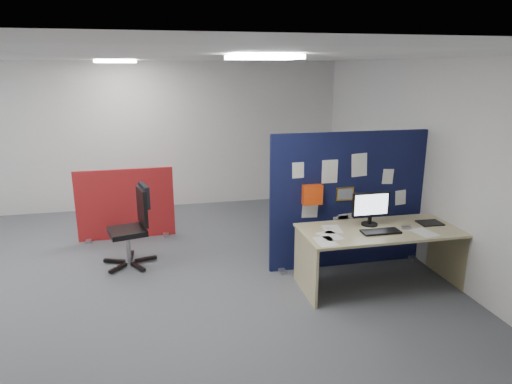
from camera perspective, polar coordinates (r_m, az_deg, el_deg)
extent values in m
plane|color=#4D4F54|center=(5.82, -21.75, -12.19)|extent=(9.00, 9.00, 0.00)
cube|color=white|center=(5.22, -24.76, 15.27)|extent=(9.00, 7.00, 0.02)
cube|color=silver|center=(8.76, -19.24, 6.39)|extent=(9.00, 0.02, 2.70)
cube|color=silver|center=(6.31, 21.25, 3.01)|extent=(0.02, 7.00, 2.70)
cube|color=white|center=(4.23, 0.86, 16.51)|extent=(0.60, 0.60, 0.04)
cube|color=white|center=(7.64, -17.10, 15.34)|extent=(0.60, 0.60, 0.04)
cube|color=#0F163A|center=(6.11, 11.73, -1.00)|extent=(2.18, 0.06, 1.80)
cube|color=#98979C|center=(6.11, 3.07, -9.52)|extent=(0.08, 0.30, 0.04)
cube|color=#98979C|center=(6.82, 18.63, -7.59)|extent=(0.08, 0.30, 0.04)
cube|color=white|center=(5.70, 5.28, 2.72)|extent=(0.15, 0.01, 0.20)
cube|color=white|center=(5.85, 9.20, 2.54)|extent=(0.21, 0.01, 0.30)
cube|color=white|center=(5.99, 12.79, 3.31)|extent=(0.21, 0.01, 0.30)
cube|color=white|center=(6.22, 16.16, 1.87)|extent=(0.15, 0.01, 0.20)
cube|color=white|center=(5.88, 6.79, -1.79)|extent=(0.21, 0.01, 0.30)
cube|color=white|center=(6.22, 14.41, -1.45)|extent=(0.21, 0.01, 0.30)
cube|color=white|center=(6.39, 17.61, -0.67)|extent=(0.15, 0.01, 0.20)
cube|color=white|center=(6.13, 10.57, -4.30)|extent=(0.21, 0.01, 0.30)
cube|color=white|center=(6.15, 11.17, -4.01)|extent=(0.21, 0.01, 0.30)
cube|color=gold|center=(6.01, 11.05, -0.24)|extent=(0.24, 0.01, 0.18)
cube|color=#FF4710|center=(5.79, 7.05, -0.33)|extent=(0.25, 0.10, 0.25)
cube|color=tan|center=(5.63, 15.36, -4.62)|extent=(1.92, 0.85, 0.03)
cube|color=tan|center=(5.41, 6.21, -9.14)|extent=(0.03, 0.79, 0.70)
cube|color=tan|center=(6.23, 22.78, -6.94)|extent=(0.03, 0.79, 0.70)
cube|color=tan|center=(6.02, 13.51, -4.87)|extent=(1.73, 0.02, 0.30)
cylinder|color=black|center=(5.73, 13.99, -3.92)|extent=(0.20, 0.20, 0.02)
cube|color=black|center=(5.71, 14.02, -3.36)|extent=(0.04, 0.03, 0.10)
cube|color=black|center=(5.65, 14.15, -1.48)|extent=(0.47, 0.04, 0.29)
cube|color=silver|center=(5.63, 14.24, -1.54)|extent=(0.43, 0.01, 0.25)
cube|color=black|center=(5.50, 15.32, -4.80)|extent=(0.45, 0.19, 0.02)
cube|color=#98979C|center=(5.71, 18.29, -4.26)|extent=(0.11, 0.09, 0.03)
cube|color=black|center=(6.00, 20.91, -3.63)|extent=(0.29, 0.23, 0.01)
cube|color=#A71F15|center=(7.30, -15.98, -1.46)|extent=(1.47, 0.08, 1.10)
cube|color=#98979C|center=(7.53, -20.12, -5.56)|extent=(0.08, 0.30, 0.04)
cube|color=#98979C|center=(7.45, -11.19, -5.10)|extent=(0.08, 0.30, 0.04)
cube|color=black|center=(6.51, -13.63, -8.14)|extent=(0.30, 0.12, 0.04)
cube|color=black|center=(6.67, -15.32, -7.67)|extent=(0.07, 0.30, 0.04)
cube|color=black|center=(6.56, -17.28, -8.22)|extent=(0.30, 0.16, 0.04)
cube|color=black|center=(6.32, -16.87, -9.09)|extent=(0.23, 0.26, 0.04)
cube|color=black|center=(6.29, -14.53, -9.04)|extent=(0.20, 0.28, 0.04)
cylinder|color=#98979C|center=(6.39, -15.66, -6.71)|extent=(0.06, 0.06, 0.42)
cube|color=black|center=(6.31, -15.81, -4.78)|extent=(0.56, 0.56, 0.07)
cube|color=black|center=(6.25, -14.06, -1.77)|extent=(0.15, 0.42, 0.50)
cube|color=black|center=(6.22, -13.79, -0.41)|extent=(0.15, 0.38, 0.30)
cube|color=white|center=(5.27, 9.24, -5.44)|extent=(0.26, 0.33, 0.00)
cube|color=white|center=(5.49, 9.50, -4.60)|extent=(0.25, 0.33, 0.00)
cube|color=white|center=(5.66, 20.30, -4.78)|extent=(0.26, 0.33, 0.00)
cube|color=white|center=(5.10, 8.67, -6.13)|extent=(0.21, 0.30, 0.00)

